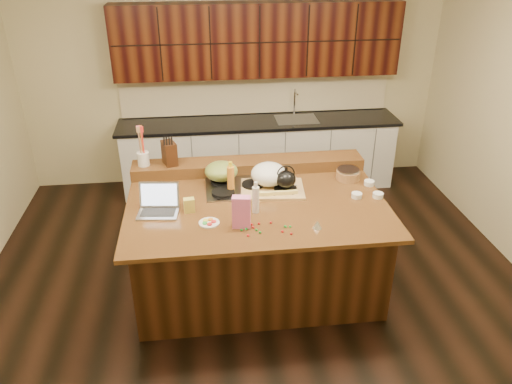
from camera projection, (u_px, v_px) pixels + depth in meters
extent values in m
cube|color=black|center=(257.00, 282.00, 5.06)|extent=(5.50, 5.00, 0.01)
cube|color=tan|center=(234.00, 84.00, 6.63)|extent=(5.50, 0.01, 2.70)
cube|color=black|center=(257.00, 245.00, 4.85)|extent=(2.22, 1.42, 0.88)
cube|color=black|center=(257.00, 204.00, 4.64)|extent=(2.40, 1.60, 0.04)
cube|color=black|center=(249.00, 165.00, 5.22)|extent=(2.40, 0.30, 0.12)
cube|color=gray|center=(253.00, 187.00, 4.89)|extent=(0.92, 0.52, 0.02)
cylinder|color=black|center=(222.00, 181.00, 4.96)|extent=(0.22, 0.22, 0.03)
cylinder|color=black|center=(281.00, 178.00, 5.03)|extent=(0.22, 0.22, 0.03)
cylinder|color=black|center=(223.00, 193.00, 4.73)|extent=(0.22, 0.22, 0.03)
cylinder|color=black|center=(285.00, 189.00, 4.80)|extent=(0.22, 0.22, 0.03)
cylinder|color=black|center=(253.00, 185.00, 4.88)|extent=(0.22, 0.22, 0.03)
cube|color=silver|center=(259.00, 155.00, 6.79)|extent=(3.60, 0.62, 0.90)
cube|color=black|center=(259.00, 122.00, 6.57)|extent=(3.70, 0.66, 0.04)
cube|color=gray|center=(296.00, 120.00, 6.62)|extent=(0.55, 0.42, 0.01)
cylinder|color=gray|center=(294.00, 102.00, 6.69)|extent=(0.02, 0.02, 0.36)
cube|color=black|center=(258.00, 40.00, 6.23)|extent=(3.60, 0.34, 0.90)
cube|color=tan|center=(256.00, 95.00, 6.71)|extent=(3.60, 0.03, 0.50)
ellipsoid|color=black|center=(286.00, 180.00, 4.75)|extent=(0.26, 0.26, 0.18)
ellipsoid|color=olive|center=(221.00, 171.00, 4.91)|extent=(0.39, 0.39, 0.18)
cube|color=#B7B7BC|center=(158.00, 213.00, 4.43)|extent=(0.38, 0.28, 0.02)
cube|color=black|center=(158.00, 212.00, 4.42)|extent=(0.31, 0.18, 0.00)
cube|color=#B7B7BC|center=(159.00, 194.00, 4.48)|extent=(0.36, 0.11, 0.23)
cube|color=silver|center=(159.00, 195.00, 4.47)|extent=(0.33, 0.09, 0.19)
cylinder|color=orange|center=(231.00, 180.00, 4.74)|extent=(0.08, 0.08, 0.27)
cylinder|color=silver|center=(256.00, 200.00, 4.41)|extent=(0.08, 0.08, 0.25)
cube|color=tan|center=(272.00, 189.00, 4.83)|extent=(0.64, 0.50, 0.03)
ellipsoid|color=white|center=(269.00, 174.00, 4.85)|extent=(0.35, 0.35, 0.22)
cube|color=#EDD872|center=(263.00, 194.00, 4.68)|extent=(0.13, 0.04, 0.04)
cube|color=#EDD872|center=(277.00, 193.00, 4.69)|extent=(0.13, 0.04, 0.04)
cube|color=#EDD872|center=(291.00, 192.00, 4.71)|extent=(0.13, 0.04, 0.04)
cylinder|color=gray|center=(286.00, 188.00, 4.82)|extent=(0.23, 0.09, 0.01)
cylinder|color=white|center=(378.00, 195.00, 4.70)|extent=(0.13, 0.13, 0.04)
cylinder|color=white|center=(369.00, 183.00, 4.93)|extent=(0.13, 0.13, 0.04)
cylinder|color=white|center=(357.00, 195.00, 4.70)|extent=(0.13, 0.13, 0.04)
cylinder|color=#996B3F|center=(348.00, 175.00, 5.04)|extent=(0.31, 0.31, 0.09)
cone|color=silver|center=(317.00, 224.00, 4.21)|extent=(0.09, 0.09, 0.07)
cube|color=pink|center=(241.00, 212.00, 4.18)|extent=(0.16, 0.10, 0.29)
cylinder|color=white|center=(209.00, 223.00, 4.29)|extent=(0.21, 0.21, 0.01)
cube|color=gold|center=(189.00, 205.00, 4.44)|extent=(0.10, 0.08, 0.13)
cylinder|color=white|center=(143.00, 159.00, 5.04)|extent=(0.15, 0.15, 0.14)
cube|color=black|center=(169.00, 153.00, 5.05)|extent=(0.17, 0.22, 0.24)
ellipsoid|color=red|center=(259.00, 224.00, 4.27)|extent=(0.02, 0.02, 0.02)
ellipsoid|color=#198C26|center=(285.00, 226.00, 4.23)|extent=(0.02, 0.02, 0.02)
ellipsoid|color=red|center=(253.00, 227.00, 4.22)|extent=(0.02, 0.02, 0.02)
ellipsoid|color=#198C26|center=(290.00, 227.00, 4.23)|extent=(0.02, 0.02, 0.02)
ellipsoid|color=red|center=(252.00, 224.00, 4.26)|extent=(0.02, 0.02, 0.02)
ellipsoid|color=#198C26|center=(256.00, 230.00, 4.18)|extent=(0.02, 0.02, 0.02)
ellipsoid|color=red|center=(248.00, 235.00, 4.10)|extent=(0.02, 0.02, 0.02)
ellipsoid|color=#198C26|center=(286.00, 227.00, 4.22)|extent=(0.02, 0.02, 0.02)
ellipsoid|color=red|center=(271.00, 223.00, 4.28)|extent=(0.02, 0.02, 0.02)
ellipsoid|color=#198C26|center=(260.00, 232.00, 4.15)|extent=(0.02, 0.02, 0.02)
ellipsoid|color=red|center=(291.00, 234.00, 4.13)|extent=(0.02, 0.02, 0.02)
ellipsoid|color=#198C26|center=(246.00, 229.00, 4.19)|extent=(0.02, 0.02, 0.02)
ellipsoid|color=red|center=(282.00, 232.00, 4.16)|extent=(0.02, 0.02, 0.02)
ellipsoid|color=#198C26|center=(242.00, 230.00, 4.18)|extent=(0.02, 0.02, 0.02)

